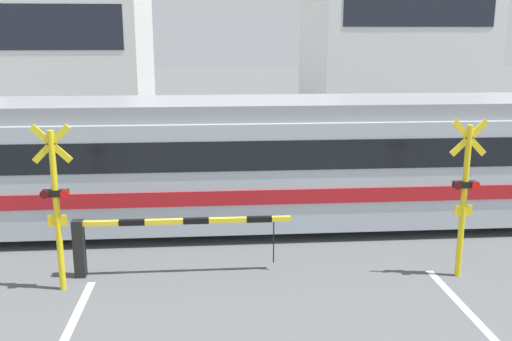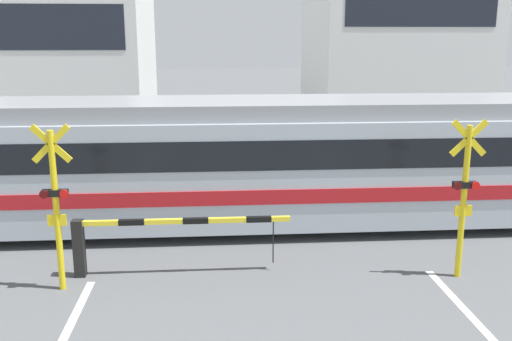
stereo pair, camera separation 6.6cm
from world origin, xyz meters
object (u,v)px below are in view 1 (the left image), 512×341
commuter_train (337,157)px  crossing_barrier_far (324,161)px  pedestrian (288,142)px  crossing_barrier_near (137,234)px  crossing_signal_left (56,201)px  crossing_signal_right (464,192)px

commuter_train → crossing_barrier_far: (0.35, 3.26, -0.81)m
crossing_barrier_far → pedestrian: size_ratio=2.31×
crossing_barrier_near → pedestrian: bearing=64.1°
crossing_barrier_near → crossing_signal_left: crossing_signal_left is taller
crossing_barrier_far → crossing_signal_right: (1.28, -6.62, 0.84)m
crossing_signal_right → pedestrian: (-2.05, 8.75, -0.63)m
crossing_barrier_near → crossing_barrier_far: bearing=51.9°
crossing_barrier_near → pedestrian: (3.98, 8.20, 0.21)m
crossing_barrier_far → crossing_signal_right: size_ratio=1.36×
commuter_train → crossing_barrier_near: commuter_train is taller
commuter_train → pedestrian: bearing=94.5°
commuter_train → crossing_barrier_far: size_ratio=5.04×
commuter_train → pedestrian: size_ratio=11.65×
crossing_signal_right → crossing_barrier_near: bearing=174.8°
crossing_barrier_far → crossing_signal_left: crossing_signal_left is taller
crossing_signal_right → pedestrian: 9.01m
commuter_train → pedestrian: (-0.42, 5.39, -0.59)m
crossing_barrier_near → crossing_signal_right: crossing_signal_right is taller
commuter_train → crossing_signal_left: bearing=-149.4°
crossing_barrier_near → crossing_signal_right: size_ratio=1.36×
crossing_signal_left → commuter_train: bearing=30.6°
crossing_signal_right → crossing_barrier_far: bearing=100.9°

